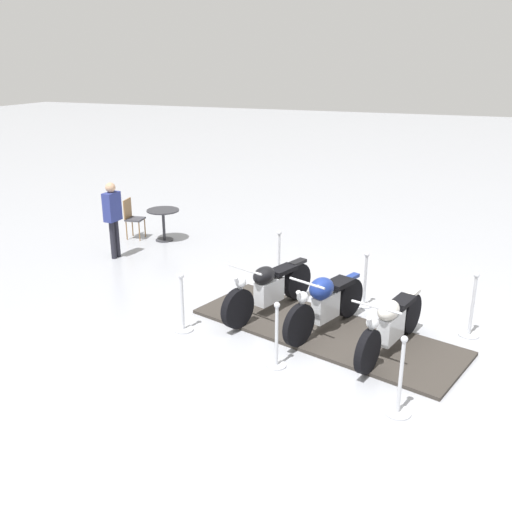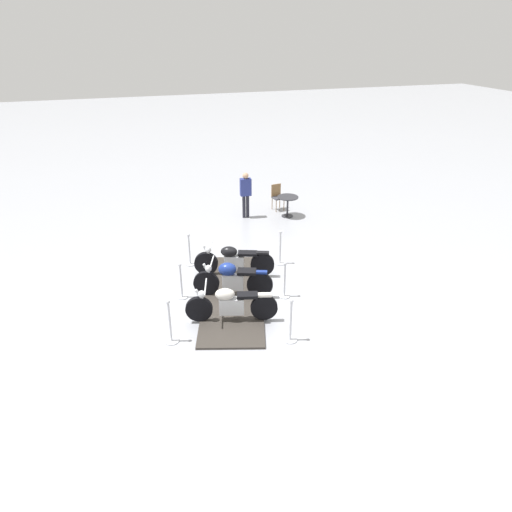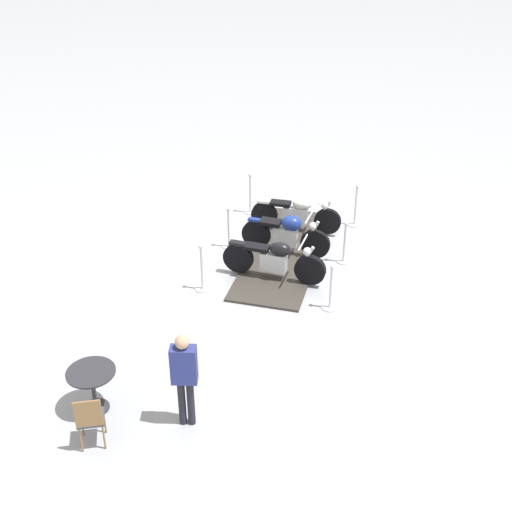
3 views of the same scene
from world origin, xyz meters
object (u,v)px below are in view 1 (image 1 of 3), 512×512
at_px(motorcycle_black, 268,288).
at_px(cafe_chair_near_table, 132,216).
at_px(stanchion_right_rear, 400,390).
at_px(stanchion_left_mid, 365,288).
at_px(stanchion_right_mid, 277,344).
at_px(motorcycle_cream, 390,324).
at_px(stanchion_left_rear, 471,316).
at_px(cafe_table, 163,217).
at_px(bystander_person, 113,213).
at_px(motorcycle_navy, 325,302).
at_px(stanchion_left_front, 279,265).
at_px(stanchion_right_front, 183,313).

distance_m(motorcycle_black, cafe_chair_near_table, 5.59).
height_order(stanchion_right_rear, cafe_chair_near_table, stanchion_right_rear).
bearing_deg(stanchion_left_mid, stanchion_right_mid, -106.59).
distance_m(motorcycle_cream, stanchion_left_mid, 1.80).
bearing_deg(stanchion_left_rear, stanchion_right_rear, -106.59).
bearing_deg(stanchion_left_rear, cafe_chair_near_table, 162.26).
bearing_deg(cafe_table, stanchion_right_rear, -39.43).
height_order(cafe_table, bystander_person, bystander_person).
relative_size(motorcycle_navy, motorcycle_cream, 0.92).
xyz_separation_m(motorcycle_black, stanchion_left_mid, (1.49, 1.00, -0.15)).
distance_m(motorcycle_navy, stanchion_left_front, 2.37).
relative_size(motorcycle_black, bystander_person, 1.27).
xyz_separation_m(stanchion_left_rear, stanchion_right_rear, (-0.77, -2.60, -0.02)).
distance_m(motorcycle_black, stanchion_right_front, 1.55).
relative_size(stanchion_left_front, stanchion_right_rear, 0.98).
bearing_deg(cafe_chair_near_table, stanchion_left_front, -26.97).
distance_m(stanchion_right_rear, stanchion_right_front, 3.81).
height_order(stanchion_left_front, stanchion_right_rear, stanchion_right_rear).
xyz_separation_m(motorcycle_black, stanchion_right_rear, (2.54, -2.15, -0.17)).
distance_m(motorcycle_cream, stanchion_right_front, 3.33).
relative_size(stanchion_left_mid, bystander_person, 0.60).
bearing_deg(stanchion_left_mid, motorcycle_black, -146.24).
xyz_separation_m(motorcycle_cream, cafe_table, (-6.08, 3.80, 0.07)).
distance_m(stanchion_right_rear, cafe_chair_near_table, 8.91).
height_order(stanchion_right_mid, cafe_table, stanchion_right_mid).
distance_m(stanchion_left_front, stanchion_right_mid, 3.32).
distance_m(stanchion_left_front, stanchion_right_front, 2.71).
xyz_separation_m(motorcycle_cream, stanchion_left_rear, (1.13, 1.11, -0.16)).
relative_size(motorcycle_navy, stanchion_right_front, 1.98).
relative_size(motorcycle_navy, stanchion_right_mid, 1.95).
height_order(motorcycle_cream, stanchion_right_front, motorcycle_cream).
bearing_deg(motorcycle_cream, stanchion_right_rear, 28.33).
xyz_separation_m(stanchion_left_rear, cafe_chair_near_table, (-8.03, 2.57, 0.22)).
height_order(motorcycle_black, stanchion_left_front, stanchion_left_front).
xyz_separation_m(motorcycle_navy, cafe_chair_near_table, (-5.80, 3.36, 0.00)).
bearing_deg(cafe_chair_near_table, cafe_table, 0.00).
height_order(motorcycle_black, stanchion_right_front, motorcycle_black).
xyz_separation_m(stanchion_left_mid, cafe_table, (-5.38, 2.14, 0.23)).
xyz_separation_m(cafe_chair_near_table, bystander_person, (0.45, -1.40, 0.46)).
bearing_deg(motorcycle_cream, stanchion_right_mid, -42.27).
xyz_separation_m(motorcycle_navy, stanchion_right_rear, (1.45, -1.81, -0.23)).
relative_size(stanchion_left_rear, bystander_person, 0.64).
height_order(motorcycle_black, stanchion_right_rear, stanchion_right_rear).
height_order(stanchion_left_rear, stanchion_right_front, stanchion_left_rear).
bearing_deg(stanchion_left_front, stanchion_right_rear, -52.04).
bearing_deg(stanchion_right_rear, motorcycle_navy, 128.66).
bearing_deg(stanchion_left_rear, stanchion_right_front, -161.14).
bearing_deg(stanchion_left_mid, stanchion_right_rear, -71.51).
distance_m(stanchion_right_mid, stanchion_right_front, 1.91).
bearing_deg(stanchion_right_mid, stanchion_right_front, 163.41).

